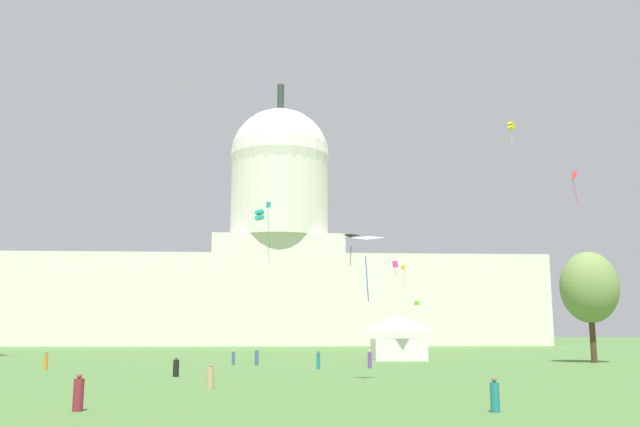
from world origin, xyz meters
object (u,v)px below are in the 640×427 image
Objects in this scene: tree_east_mid at (589,288)px; person_teal_mid_center at (495,396)px; kite_red_mid at (575,180)px; person_purple_aisle_center at (370,360)px; kite_green_low at (270,244)px; capitol_building at (279,261)px; kite_cyan_mid at (268,211)px; event_tent at (398,338)px; person_maroon_back_left at (78,394)px; person_black_lawn_far_left at (176,368)px; kite_gold_high at (186,85)px; person_denim_lawn_far_right at (257,358)px; person_orange_deep_crowd at (46,361)px; kite_white_low at (368,248)px; kite_black_low at (350,242)px; kite_yellow_high at (511,126)px; person_tan_near_tree_west at (210,378)px; kite_orange_low at (403,271)px; person_denim_back_right at (233,358)px; kite_magenta_low at (395,265)px; kite_lime_low at (417,303)px; kite_turquoise_mid at (259,215)px; person_teal_edge_east at (318,361)px.

person_teal_mid_center is (-25.83, -45.42, -7.72)m from tree_east_mid.
tree_east_mid is 2.76× the size of kite_red_mid.
person_purple_aisle_center is 46.43m from kite_green_low.
capitol_building is 92.80m from kite_cyan_mid.
event_tent is 56.04m from person_maroon_back_left.
kite_gold_high is (-14.06, 93.55, 58.36)m from person_black_lawn_far_left.
capitol_building reaches higher than event_tent.
person_denim_lawn_far_right reaches higher than person_orange_deep_crowd.
person_maroon_back_left is at bearing -124.40° from kite_white_low.
kite_black_low is (-27.75, -3.21, 4.64)m from tree_east_mid.
kite_yellow_high is at bearing 80.95° from tree_east_mid.
person_maroon_back_left is 1.11× the size of person_tan_near_tree_west.
kite_orange_low is 2.06× the size of kite_gold_high.
kite_red_mid reaches higher than person_denim_back_right.
person_denim_lawn_far_right is at bearing -82.70° from kite_magenta_low.
kite_gold_high reaches higher than person_teal_mid_center.
person_tan_near_tree_west is 0.87× the size of person_purple_aisle_center.
person_denim_lawn_far_right is 97.92m from kite_gold_high.
kite_magenta_low is 15.68m from kite_orange_low.
kite_yellow_high is (17.09, -5.12, 31.87)m from kite_lime_low.
kite_gold_high is (-63.72, 31.80, 18.66)m from kite_yellow_high.
person_purple_aisle_center is at bearing -69.02° from person_denim_lawn_far_right.
kite_white_low is at bearing 119.34° from kite_cyan_mid.
kite_white_low is at bearing 32.72° from kite_turquoise_mid.
person_teal_mid_center is 0.38× the size of kite_cyan_mid.
kite_gold_high is at bearing 57.40° from person_teal_edge_east.
kite_magenta_low is (24.40, 26.95, -4.51)m from kite_turquoise_mid.
kite_turquoise_mid is (-27.77, -24.01, 11.67)m from kite_lime_low.
kite_magenta_low is 1.73× the size of kite_gold_high.
kite_red_mid is 1.06× the size of kite_green_low.
kite_cyan_mid is (-39.49, -3.13, -5.00)m from kite_red_mid.
kite_orange_low reaches higher than person_denim_back_right.
person_denim_back_right is at bearing 18.10° from kite_turquoise_mid.
person_denim_back_right reaches higher than person_teal_mid_center.
kite_cyan_mid reaches higher than person_purple_aisle_center.
kite_lime_low is 0.35× the size of kite_magenta_low.
person_tan_near_tree_west is 27.53m from person_orange_deep_crowd.
kite_cyan_mid is at bearing 89.12° from kite_yellow_high.
person_black_lawn_far_left is 26.78m from kite_black_low.
kite_white_low reaches higher than person_denim_lawn_far_right.
tree_east_mid is at bearing -42.40° from kite_magenta_low.
tree_east_mid is 28.32m from kite_black_low.
event_tent is 44.00m from kite_magenta_low.
capitol_building reaches higher than person_black_lawn_far_left.
person_teal_mid_center is 46.20m from person_orange_deep_crowd.
kite_orange_low is at bearing 78.12° from event_tent.
kite_turquoise_mid is 17.13m from kite_cyan_mid.
person_denim_back_right is at bearing 81.04° from kite_cyan_mid.
tree_east_mid is 58.09m from person_orange_deep_crowd.
person_orange_deep_crowd is (-18.95, -7.01, 0.00)m from person_denim_lawn_far_right.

